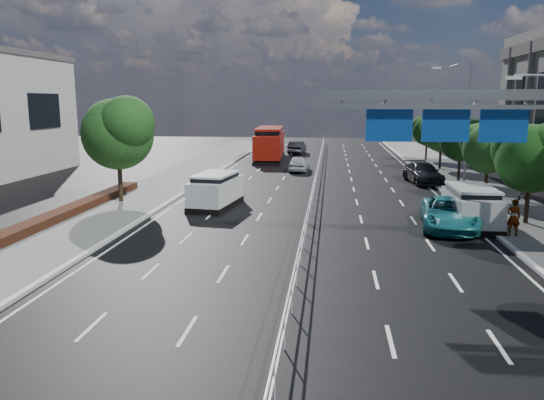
{
  "coord_description": "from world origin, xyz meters",
  "views": [
    {
      "loc": [
        1.11,
        -13.57,
        6.35
      ],
      "look_at": [
        -1.24,
        7.39,
        2.4
      ],
      "focal_mm": 35.0,
      "sensor_mm": 36.0,
      "label": 1
    }
  ],
  "objects_px": {
    "pedestrian_b": "(522,187)",
    "near_car_silver": "(299,164)",
    "parked_car_dark": "(423,173)",
    "pedestrian_a": "(513,218)",
    "near_car_dark": "(297,148)",
    "overhead_gantry": "(465,119)",
    "silver_minivan": "(471,207)",
    "white_minivan": "(216,190)",
    "red_bus": "(270,143)",
    "parked_car_teal": "(449,214)"
  },
  "relations": [
    {
      "from": "white_minivan",
      "to": "parked_car_dark",
      "type": "xyz_separation_m",
      "value": [
        14.09,
        11.33,
        -0.24
      ]
    },
    {
      "from": "white_minivan",
      "to": "near_car_silver",
      "type": "relative_size",
      "value": 1.22
    },
    {
      "from": "white_minivan",
      "to": "red_bus",
      "type": "height_order",
      "value": "red_bus"
    },
    {
      "from": "near_car_silver",
      "to": "pedestrian_a",
      "type": "xyz_separation_m",
      "value": [
        11.38,
        -23.03,
        0.31
      ]
    },
    {
      "from": "overhead_gantry",
      "to": "parked_car_dark",
      "type": "xyz_separation_m",
      "value": [
        1.56,
        18.69,
        -4.82
      ]
    },
    {
      "from": "near_car_silver",
      "to": "parked_car_dark",
      "type": "distance_m",
      "value": 11.67
    },
    {
      "from": "parked_car_teal",
      "to": "parked_car_dark",
      "type": "xyz_separation_m",
      "value": [
        1.23,
        15.44,
        0.0
      ]
    },
    {
      "from": "white_minivan",
      "to": "pedestrian_a",
      "type": "distance_m",
      "value": 16.45
    },
    {
      "from": "overhead_gantry",
      "to": "silver_minivan",
      "type": "distance_m",
      "value": 6.25
    },
    {
      "from": "white_minivan",
      "to": "silver_minivan",
      "type": "distance_m",
      "value": 14.49
    },
    {
      "from": "red_bus",
      "to": "near_car_dark",
      "type": "bearing_deg",
      "value": 66.26
    },
    {
      "from": "near_car_silver",
      "to": "parked_car_dark",
      "type": "bearing_deg",
      "value": 153.16
    },
    {
      "from": "silver_minivan",
      "to": "pedestrian_b",
      "type": "bearing_deg",
      "value": 55.67
    },
    {
      "from": "red_bus",
      "to": "near_car_silver",
      "type": "bearing_deg",
      "value": -71.08
    },
    {
      "from": "silver_minivan",
      "to": "near_car_dark",
      "type": "bearing_deg",
      "value": 107.15
    },
    {
      "from": "parked_car_dark",
      "to": "pedestrian_a",
      "type": "bearing_deg",
      "value": -93.23
    },
    {
      "from": "parked_car_dark",
      "to": "pedestrian_b",
      "type": "bearing_deg",
      "value": -64.84
    },
    {
      "from": "white_minivan",
      "to": "silver_minivan",
      "type": "xyz_separation_m",
      "value": [
        14.09,
        -3.41,
        -0.01
      ]
    },
    {
      "from": "parked_car_teal",
      "to": "parked_car_dark",
      "type": "relative_size",
      "value": 1.04
    },
    {
      "from": "pedestrian_b",
      "to": "near_car_silver",
      "type": "bearing_deg",
      "value": -14.23
    },
    {
      "from": "near_car_dark",
      "to": "pedestrian_b",
      "type": "xyz_separation_m",
      "value": [
        16.21,
        -29.67,
        0.18
      ]
    },
    {
      "from": "overhead_gantry",
      "to": "silver_minivan",
      "type": "relative_size",
      "value": 2.06
    },
    {
      "from": "silver_minivan",
      "to": "pedestrian_a",
      "type": "height_order",
      "value": "silver_minivan"
    },
    {
      "from": "overhead_gantry",
      "to": "parked_car_dark",
      "type": "relative_size",
      "value": 1.89
    },
    {
      "from": "near_car_dark",
      "to": "pedestrian_a",
      "type": "height_order",
      "value": "pedestrian_a"
    },
    {
      "from": "red_bus",
      "to": "parked_car_teal",
      "type": "bearing_deg",
      "value": -70.74
    },
    {
      "from": "overhead_gantry",
      "to": "parked_car_dark",
      "type": "bearing_deg",
      "value": 85.23
    },
    {
      "from": "near_car_silver",
      "to": "silver_minivan",
      "type": "distance_m",
      "value": 22.95
    },
    {
      "from": "red_bus",
      "to": "pedestrian_a",
      "type": "relative_size",
      "value": 6.81
    },
    {
      "from": "parked_car_teal",
      "to": "pedestrian_a",
      "type": "distance_m",
      "value": 3.07
    },
    {
      "from": "pedestrian_b",
      "to": "silver_minivan",
      "type": "bearing_deg",
      "value": 83.38
    },
    {
      "from": "red_bus",
      "to": "parked_car_teal",
      "type": "distance_m",
      "value": 33.22
    },
    {
      "from": "near_car_silver",
      "to": "white_minivan",
      "type": "bearing_deg",
      "value": 80.25
    },
    {
      "from": "overhead_gantry",
      "to": "pedestrian_a",
      "type": "distance_m",
      "value": 5.62
    },
    {
      "from": "overhead_gantry",
      "to": "pedestrian_b",
      "type": "relative_size",
      "value": 6.32
    },
    {
      "from": "overhead_gantry",
      "to": "parked_car_teal",
      "type": "distance_m",
      "value": 5.83
    },
    {
      "from": "near_car_dark",
      "to": "parked_car_teal",
      "type": "bearing_deg",
      "value": 110.36
    },
    {
      "from": "overhead_gantry",
      "to": "near_car_dark",
      "type": "xyz_separation_m",
      "value": [
        -9.77,
        40.76,
        -4.84
      ]
    },
    {
      "from": "near_car_silver",
      "to": "pedestrian_a",
      "type": "distance_m",
      "value": 25.69
    },
    {
      "from": "white_minivan",
      "to": "near_car_silver",
      "type": "bearing_deg",
      "value": 84.48
    },
    {
      "from": "white_minivan",
      "to": "near_car_dark",
      "type": "relative_size",
      "value": 1.08
    },
    {
      "from": "red_bus",
      "to": "overhead_gantry",
      "type": "bearing_deg",
      "value": -73.19
    },
    {
      "from": "near_car_silver",
      "to": "near_car_dark",
      "type": "xyz_separation_m",
      "value": [
        -1.25,
        16.2,
        0.07
      ]
    },
    {
      "from": "parked_car_dark",
      "to": "pedestrian_a",
      "type": "xyz_separation_m",
      "value": [
        1.3,
        -17.17,
        0.23
      ]
    },
    {
      "from": "white_minivan",
      "to": "red_bus",
      "type": "distance_m",
      "value": 26.6
    },
    {
      "from": "pedestrian_a",
      "to": "overhead_gantry",
      "type": "bearing_deg",
      "value": 30.31
    },
    {
      "from": "white_minivan",
      "to": "red_bus",
      "type": "bearing_deg",
      "value": 97.16
    },
    {
      "from": "parked_car_dark",
      "to": "pedestrian_b",
      "type": "xyz_separation_m",
      "value": [
        4.88,
        -7.6,
        0.17
      ]
    },
    {
      "from": "near_car_silver",
      "to": "parked_car_dark",
      "type": "xyz_separation_m",
      "value": [
        10.08,
        -5.87,
        0.08
      ]
    },
    {
      "from": "white_minivan",
      "to": "red_bus",
      "type": "relative_size",
      "value": 0.42
    }
  ]
}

